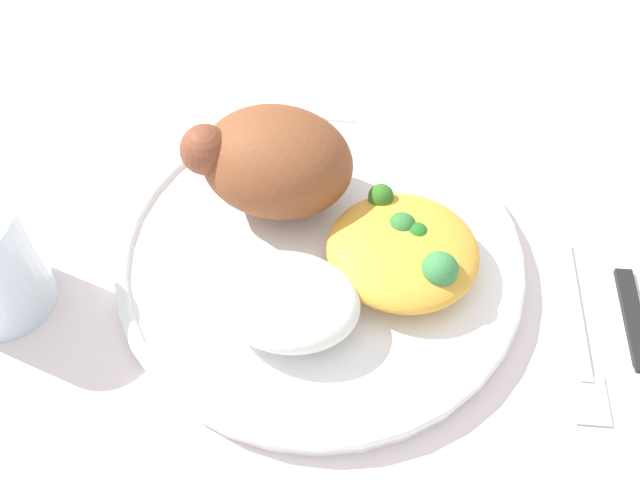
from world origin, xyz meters
name	(u,v)px	position (x,y,z in m)	size (l,w,h in m)	color
ground_plane	(320,264)	(0.00, 0.00, 0.00)	(2.00, 2.00, 0.00)	silver
plate	(320,256)	(0.00, 0.00, 0.01)	(0.29, 0.29, 0.02)	white
roasted_chicken	(273,161)	(0.04, -0.04, 0.06)	(0.12, 0.09, 0.07)	brown
rice_pile	(287,301)	(0.01, 0.06, 0.04)	(0.09, 0.07, 0.03)	white
mac_cheese_with_broccoli	(405,245)	(-0.06, 0.00, 0.03)	(0.10, 0.10, 0.04)	gold
fork	(581,336)	(-0.18, 0.02, 0.00)	(0.03, 0.14, 0.01)	#B2B2B7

